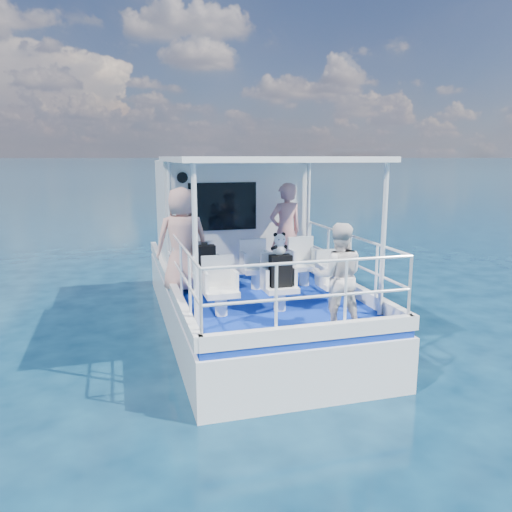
{
  "coord_description": "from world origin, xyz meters",
  "views": [
    {
      "loc": [
        -2.31,
        -7.96,
        3.18
      ],
      "look_at": [
        -0.17,
        -0.4,
        1.61
      ],
      "focal_mm": 35.0,
      "sensor_mm": 36.0,
      "label": 1
    }
  ],
  "objects": [
    {
      "name": "backpack_center",
      "position": [
        -0.01,
        -1.14,
        1.52
      ],
      "size": [
        0.32,
        0.18,
        0.48
      ],
      "primitive_type": "cube",
      "color": "black",
      "rests_on": "seat_center_aft"
    },
    {
      "name": "seat_port_aft",
      "position": [
        -0.9,
        -1.1,
        1.09
      ],
      "size": [
        0.48,
        0.46,
        0.38
      ],
      "primitive_type": "cube",
      "color": "white",
      "rests_on": "deck"
    },
    {
      "name": "railings",
      "position": [
        0.0,
        -0.58,
        1.4
      ],
      "size": [
        2.84,
        3.59,
        1.0
      ],
      "primitive_type": null,
      "color": "white",
      "rests_on": "deck"
    },
    {
      "name": "ground",
      "position": [
        0.0,
        0.0,
        0.0
      ],
      "size": [
        2000.0,
        2000.0,
        0.0
      ],
      "primitive_type": "plane",
      "color": "#072035",
      "rests_on": "ground"
    },
    {
      "name": "seat_stbd_aft",
      "position": [
        0.9,
        -1.1,
        1.09
      ],
      "size": [
        0.48,
        0.46,
        0.38
      ],
      "primitive_type": "cube",
      "color": "white",
      "rests_on": "deck"
    },
    {
      "name": "panda",
      "position": [
        -0.02,
        -1.11,
        1.92
      ],
      "size": [
        0.21,
        0.18,
        0.33
      ],
      "primitive_type": null,
      "color": "white",
      "rests_on": "backpack_center"
    },
    {
      "name": "seat_stbd_fwd",
      "position": [
        0.9,
        0.2,
        1.09
      ],
      "size": [
        0.48,
        0.46,
        0.38
      ],
      "primitive_type": "cube",
      "color": "white",
      "rests_on": "deck"
    },
    {
      "name": "cabin",
      "position": [
        0.0,
        2.3,
        2.0
      ],
      "size": [
        2.85,
        2.0,
        2.2
      ],
      "primitive_type": "cube",
      "color": "white",
      "rests_on": "deck"
    },
    {
      "name": "compact_camera",
      "position": [
        -0.92,
        0.13,
        1.75
      ],
      "size": [
        0.1,
        0.06,
        0.06
      ],
      "primitive_type": "cube",
      "color": "black",
      "rests_on": "backpack_port"
    },
    {
      "name": "seat_port_fwd",
      "position": [
        -0.9,
        0.2,
        1.09
      ],
      "size": [
        0.48,
        0.46,
        0.38
      ],
      "primitive_type": "cube",
      "color": "white",
      "rests_on": "deck"
    },
    {
      "name": "passenger_stbd_aft",
      "position": [
        0.5,
        -2.05,
        1.62
      ],
      "size": [
        0.83,
        0.73,
        1.43
      ],
      "primitive_type": "imported",
      "rotation": [
        0.0,
        0.0,
        2.83
      ],
      "color": "silver",
      "rests_on": "deck"
    },
    {
      "name": "passenger_stbd_fwd",
      "position": [
        0.71,
        0.72,
        1.8
      ],
      "size": [
        0.73,
        0.55,
        1.81
      ],
      "primitive_type": "imported",
      "rotation": [
        0.0,
        0.0,
        3.34
      ],
      "color": "tan",
      "rests_on": "deck"
    },
    {
      "name": "passenger_port_fwd",
      "position": [
        -1.25,
        0.37,
        1.79
      ],
      "size": [
        0.68,
        0.49,
        1.79
      ],
      "primitive_type": "imported",
      "rotation": [
        0.0,
        0.0,
        3.11
      ],
      "color": "#E8A696",
      "rests_on": "deck"
    },
    {
      "name": "backpack_port",
      "position": [
        -0.91,
        0.14,
        1.5
      ],
      "size": [
        0.34,
        0.19,
        0.44
      ],
      "primitive_type": "cube",
      "color": "black",
      "rests_on": "seat_port_fwd"
    },
    {
      "name": "seat_center_aft",
      "position": [
        0.0,
        -1.1,
        1.09
      ],
      "size": [
        0.48,
        0.46,
        0.38
      ],
      "primitive_type": "cube",
      "color": "white",
      "rests_on": "deck"
    },
    {
      "name": "canopy_posts",
      "position": [
        0.0,
        -0.25,
        2.0
      ],
      "size": [
        2.77,
        2.97,
        2.2
      ],
      "color": "white",
      "rests_on": "deck"
    },
    {
      "name": "hull",
      "position": [
        0.0,
        1.0,
        0.0
      ],
      "size": [
        3.0,
        7.0,
        1.6
      ],
      "primitive_type": "cube",
      "color": "white",
      "rests_on": "ground"
    },
    {
      "name": "deck",
      "position": [
        0.0,
        1.0,
        0.85
      ],
      "size": [
        2.9,
        6.9,
        0.1
      ],
      "primitive_type": "cube",
      "color": "#0B2A9F",
      "rests_on": "hull"
    },
    {
      "name": "canopy",
      "position": [
        0.0,
        -0.2,
        3.14
      ],
      "size": [
        3.0,
        3.2,
        0.08
      ],
      "primitive_type": "cube",
      "color": "white",
      "rests_on": "cabin"
    },
    {
      "name": "seat_center_fwd",
      "position": [
        0.0,
        0.2,
        1.09
      ],
      "size": [
        0.48,
        0.46,
        0.38
      ],
      "primitive_type": "cube",
      "color": "white",
      "rests_on": "deck"
    }
  ]
}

